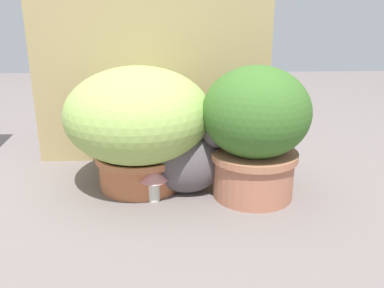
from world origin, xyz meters
name	(u,v)px	position (x,y,z in m)	size (l,w,h in m)	color
ground_plane	(153,205)	(0.00, 0.00, 0.00)	(6.00, 6.00, 0.00)	slate
cardboard_backdrop	(152,64)	(-0.02, 0.45, 0.42)	(0.99, 0.03, 0.83)	tan
grass_planter	(138,122)	(-0.06, 0.17, 0.25)	(0.53, 0.53, 0.45)	#BD6C43
leafy_planter	(255,128)	(0.35, 0.07, 0.25)	(0.37, 0.37, 0.46)	#B26E52
cat	(190,160)	(0.13, 0.11, 0.12)	(0.38, 0.18, 0.32)	#585055
mushroom_ornament_pink	(154,177)	(0.00, 0.04, 0.09)	(0.10, 0.10, 0.12)	silver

